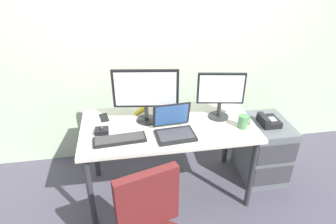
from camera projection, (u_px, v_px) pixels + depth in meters
name	position (u px, v px, depth m)	size (l,w,h in m)	color
ground_plane	(168.00, 189.00, 2.87)	(8.00, 8.00, 0.00)	#464250
back_wall	(156.00, 27.00, 2.82)	(6.00, 0.10, 2.80)	#B6CBAB
desk	(168.00, 132.00, 2.55)	(1.47, 0.75, 0.74)	beige
file_cabinet	(263.00, 149.00, 2.93)	(0.42, 0.53, 0.61)	#595D62
desk_phone	(268.00, 121.00, 2.75)	(0.17, 0.20, 0.09)	black
monitor_main	(146.00, 92.00, 2.43)	(0.55, 0.18, 0.47)	#262628
monitor_side	(221.00, 92.00, 2.50)	(0.40, 0.18, 0.42)	#262628
keyboard	(120.00, 139.00, 2.29)	(0.42, 0.17, 0.03)	black
laptop	(174.00, 128.00, 2.36)	(0.33, 0.29, 0.24)	black
trackball_mouse	(102.00, 131.00, 2.38)	(0.11, 0.09, 0.07)	black
coffee_mug	(243.00, 122.00, 2.44)	(0.10, 0.09, 0.11)	#497E4D
paper_notepad	(180.00, 118.00, 2.60)	(0.15, 0.21, 0.01)	white
cell_phone	(104.00, 118.00, 2.60)	(0.07, 0.14, 0.01)	black
banana	(140.00, 110.00, 2.69)	(0.19, 0.04, 0.04)	yellow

